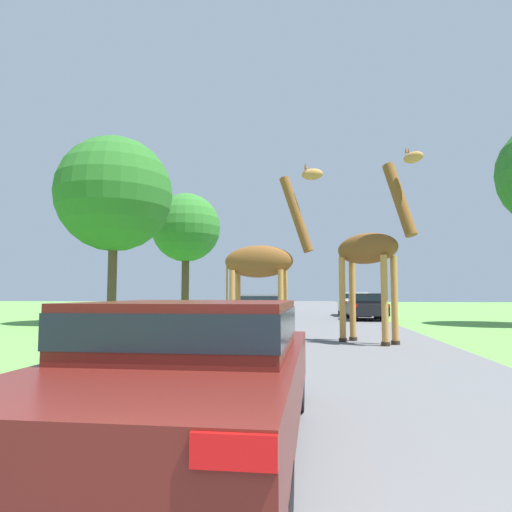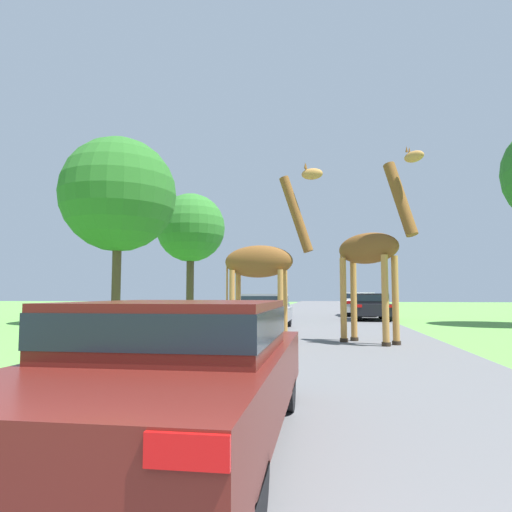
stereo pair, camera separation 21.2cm
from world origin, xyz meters
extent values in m
cube|color=#5B5B5E|center=(0.00, 30.00, 0.00)|extent=(7.73, 120.00, 0.00)
cylinder|color=#B77F3D|center=(-0.56, 12.01, 1.00)|extent=(0.15, 0.15, 2.00)
cylinder|color=#2D2319|center=(-0.56, 12.01, 0.04)|extent=(0.19, 0.19, 0.09)
cylinder|color=#B77F3D|center=(-0.62, 11.48, 1.00)|extent=(0.15, 0.15, 2.00)
cylinder|color=#2D2319|center=(-0.62, 11.48, 0.04)|extent=(0.19, 0.19, 0.09)
cylinder|color=#B77F3D|center=(-1.85, 12.17, 1.00)|extent=(0.15, 0.15, 2.00)
cylinder|color=#2D2319|center=(-1.85, 12.17, 0.04)|extent=(0.19, 0.19, 0.09)
cylinder|color=#B77F3D|center=(-1.92, 11.64, 1.00)|extent=(0.15, 0.15, 2.00)
cylinder|color=#2D2319|center=(-1.92, 11.64, 0.04)|extent=(0.19, 0.19, 0.09)
ellipsoid|color=brown|center=(-1.24, 11.83, 2.24)|extent=(1.92, 0.85, 0.86)
cylinder|color=brown|center=(-0.22, 11.70, 3.47)|extent=(0.92, 0.36, 2.07)
ellipsoid|color=#B77F3D|center=(0.21, 11.65, 4.51)|extent=(0.59, 0.31, 0.30)
cylinder|color=#B77F3D|center=(-2.12, 11.94, 1.69)|extent=(0.05, 0.05, 1.10)
cone|color=brown|center=(0.05, 11.73, 4.74)|extent=(0.07, 0.07, 0.16)
cone|color=brown|center=(0.03, 11.60, 4.74)|extent=(0.07, 0.07, 0.16)
cylinder|color=#B77F3D|center=(2.40, 12.71, 1.21)|extent=(0.18, 0.18, 2.42)
cylinder|color=#2D2319|center=(2.40, 12.71, 0.05)|extent=(0.24, 0.24, 0.11)
cylinder|color=#B77F3D|center=(2.09, 12.35, 1.21)|extent=(0.18, 0.18, 2.42)
cylinder|color=#2D2319|center=(2.09, 12.35, 0.05)|extent=(0.24, 0.24, 0.11)
cylinder|color=#B77F3D|center=(1.35, 13.64, 1.21)|extent=(0.18, 0.18, 2.42)
cylinder|color=#2D2319|center=(1.35, 13.64, 0.05)|extent=(0.24, 0.24, 0.11)
cylinder|color=#B77F3D|center=(1.03, 13.28, 1.21)|extent=(0.18, 0.18, 2.42)
cylinder|color=#2D2319|center=(1.03, 13.28, 0.05)|extent=(0.24, 0.24, 0.11)
ellipsoid|color=brown|center=(1.72, 12.99, 2.66)|extent=(1.88, 1.75, 0.88)
cylinder|color=brown|center=(2.53, 12.28, 3.91)|extent=(0.93, 0.87, 2.11)
ellipsoid|color=#B77F3D|center=(2.86, 11.99, 4.96)|extent=(0.58, 0.55, 0.30)
cylinder|color=#B77F3D|center=(1.00, 13.62, 2.00)|extent=(0.06, 0.06, 1.33)
cone|color=brown|center=(2.77, 12.15, 5.19)|extent=(0.07, 0.07, 0.16)
cone|color=brown|center=(2.69, 12.05, 5.19)|extent=(0.07, 0.07, 0.16)
cube|color=#561914|center=(-0.84, 3.93, 0.56)|extent=(1.91, 4.66, 0.57)
cube|color=#561914|center=(-0.84, 3.93, 1.08)|extent=(1.72, 2.10, 0.45)
cube|color=#19232D|center=(-0.84, 3.93, 1.10)|extent=(1.74, 2.12, 0.27)
cube|color=red|center=(-0.06, 1.59, 0.77)|extent=(0.34, 0.03, 0.14)
cylinder|color=black|center=(-1.61, 5.33, 0.33)|extent=(0.38, 0.66, 0.66)
cylinder|color=black|center=(-0.08, 5.33, 0.33)|extent=(0.38, 0.66, 0.66)
cylinder|color=black|center=(-0.08, 2.53, 0.33)|extent=(0.38, 0.66, 0.66)
cube|color=gray|center=(-1.83, 18.02, 0.56)|extent=(1.85, 3.99, 0.52)
cube|color=gray|center=(-1.83, 18.02, 1.10)|extent=(1.67, 1.80, 0.56)
cube|color=#19232D|center=(-1.83, 18.02, 1.13)|extent=(1.69, 1.81, 0.34)
cube|color=red|center=(-2.59, 16.02, 0.74)|extent=(0.33, 0.03, 0.12)
cube|color=red|center=(-1.07, 16.02, 0.74)|extent=(0.33, 0.03, 0.12)
cylinder|color=black|center=(-2.57, 19.22, 0.35)|extent=(0.37, 0.70, 0.70)
cylinder|color=black|center=(-1.09, 19.22, 0.35)|extent=(0.37, 0.70, 0.70)
cylinder|color=black|center=(-2.57, 16.82, 0.35)|extent=(0.37, 0.70, 0.70)
cylinder|color=black|center=(-1.09, 16.82, 0.35)|extent=(0.37, 0.70, 0.70)
cube|color=black|center=(2.93, 24.92, 0.58)|extent=(1.89, 4.07, 0.59)
cube|color=black|center=(2.93, 24.92, 1.14)|extent=(1.70, 1.83, 0.53)
cube|color=#19232D|center=(2.93, 24.92, 1.16)|extent=(1.72, 1.85, 0.32)
cube|color=red|center=(2.16, 22.87, 0.79)|extent=(0.34, 0.03, 0.14)
cube|color=red|center=(3.71, 22.87, 0.79)|extent=(0.34, 0.03, 0.14)
cylinder|color=black|center=(2.18, 26.14, 0.33)|extent=(0.38, 0.66, 0.66)
cylinder|color=black|center=(3.69, 26.14, 0.33)|extent=(0.38, 0.66, 0.66)
cylinder|color=black|center=(2.18, 23.70, 0.33)|extent=(0.38, 0.66, 0.66)
cylinder|color=black|center=(3.69, 23.70, 0.33)|extent=(0.38, 0.66, 0.66)
cube|color=silver|center=(2.71, 29.58, 0.62)|extent=(1.91, 4.13, 0.70)
cube|color=silver|center=(2.71, 29.58, 1.22)|extent=(1.72, 1.86, 0.50)
cube|color=#19232D|center=(2.71, 29.58, 1.25)|extent=(1.74, 1.88, 0.30)
cube|color=red|center=(1.93, 27.50, 0.87)|extent=(0.34, 0.03, 0.17)
cube|color=red|center=(3.49, 27.50, 0.87)|extent=(0.34, 0.03, 0.17)
cylinder|color=black|center=(1.94, 30.81, 0.32)|extent=(0.38, 0.64, 0.64)
cylinder|color=black|center=(3.47, 30.81, 0.32)|extent=(0.38, 0.64, 0.64)
cylinder|color=black|center=(1.94, 28.34, 0.32)|extent=(0.38, 0.64, 0.64)
cylinder|color=black|center=(3.47, 28.34, 0.32)|extent=(0.38, 0.64, 0.64)
cube|color=navy|center=(-2.57, 26.45, 0.55)|extent=(1.81, 4.45, 0.54)
cube|color=navy|center=(-2.57, 26.45, 1.09)|extent=(1.63, 2.00, 0.54)
cube|color=#19232D|center=(-2.57, 26.45, 1.12)|extent=(1.65, 2.02, 0.32)
cube|color=red|center=(-3.31, 24.21, 0.75)|extent=(0.33, 0.03, 0.13)
cube|color=red|center=(-1.83, 24.21, 0.75)|extent=(0.33, 0.03, 0.13)
cylinder|color=black|center=(-3.29, 27.78, 0.33)|extent=(0.36, 0.66, 0.66)
cylinder|color=black|center=(-1.85, 27.78, 0.33)|extent=(0.36, 0.66, 0.66)
cylinder|color=black|center=(-3.29, 25.11, 0.33)|extent=(0.36, 0.66, 0.66)
cylinder|color=black|center=(-1.85, 25.11, 0.33)|extent=(0.36, 0.66, 0.66)
cylinder|color=#4C3828|center=(-7.95, 27.97, 2.48)|extent=(0.48, 0.48, 4.97)
sphere|color=#2D7028|center=(-7.95, 27.97, 5.63)|extent=(4.39, 4.39, 4.39)
cylinder|color=#4C3828|center=(-9.08, 19.89, 2.63)|extent=(0.41, 0.41, 5.25)
sphere|color=#286623|center=(-9.08, 19.89, 6.06)|extent=(5.40, 5.40, 5.40)
camera|label=1|loc=(0.26, -0.19, 1.37)|focal=32.00mm
camera|label=2|loc=(0.47, -0.16, 1.37)|focal=32.00mm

